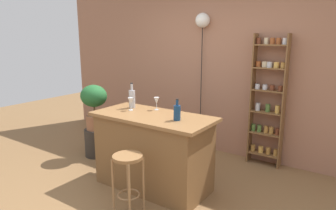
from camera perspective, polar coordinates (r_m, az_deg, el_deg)
name	(u,v)px	position (r m, az deg, el deg)	size (l,w,h in m)	color
ground	(139,196)	(3.87, -5.47, -16.38)	(12.00, 12.00, 0.00)	brown
back_wall	(215,66)	(5.04, 8.68, 7.19)	(6.40, 0.10, 2.80)	#9E6B51
kitchen_counter	(153,151)	(3.88, -2.74, -8.53)	(1.50, 0.71, 0.94)	brown
bar_stool	(128,171)	(3.35, -7.41, -11.96)	(0.32, 0.32, 0.66)	#997047
spice_shelf	(268,100)	(4.63, 17.95, 0.90)	(0.47, 0.17, 1.91)	brown
plant_stool	(96,142)	(5.06, -13.12, -6.73)	(0.36, 0.36, 0.44)	#2D2823
potted_plant	(94,102)	(4.88, -13.51, 0.52)	(0.43, 0.38, 0.70)	#935B3D
bottle_spirits_clear	(177,112)	(3.48, 1.69, -1.35)	(0.08, 0.08, 0.25)	navy
bottle_vinegar	(132,98)	(4.09, -6.66, 1.22)	(0.08, 0.08, 0.34)	#B2B2B7
wine_glass_left	(157,101)	(3.96, -2.12, 0.77)	(0.07, 0.07, 0.16)	silver
wine_glass_center	(131,101)	(3.96, -6.92, 0.69)	(0.07, 0.07, 0.16)	silver
pendant_globe_light	(203,22)	(5.01, 6.41, 15.00)	(0.23, 0.23, 2.22)	black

